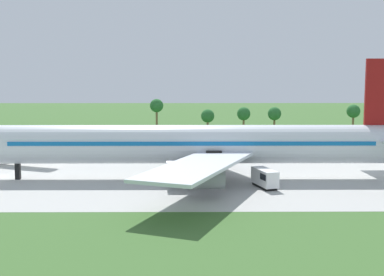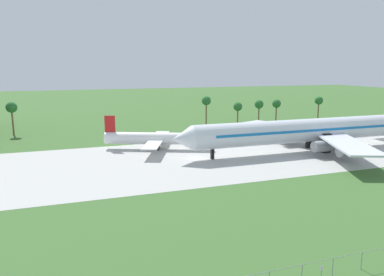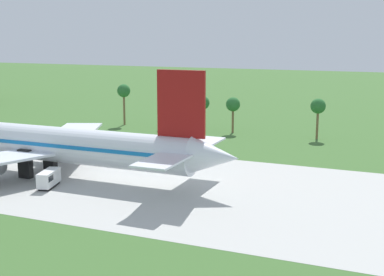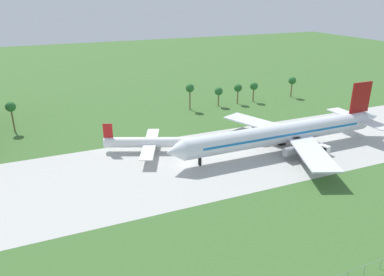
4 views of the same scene
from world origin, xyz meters
The scene contains 3 objects.
jet_airliner centered at (33.57, -1.87, 5.65)m, with size 79.68×54.51×19.32m.
baggage_tug centered at (42.65, -8.57, 1.48)m, with size 3.47×6.04×2.77m.
palm_tree_row centered at (31.40, 50.44, 7.83)m, with size 125.75×3.60×11.30m.
Camera 3 is at (97.28, -77.26, 24.68)m, focal length 50.00 mm.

